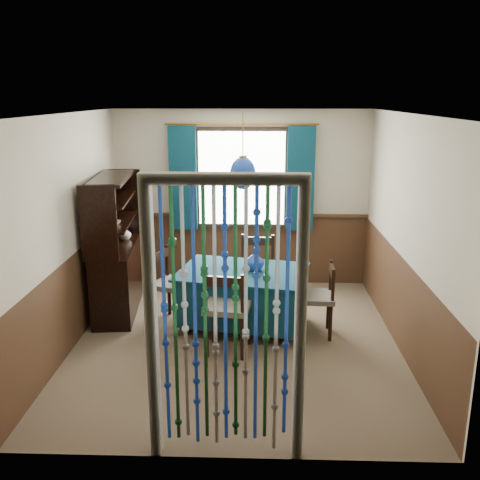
{
  "coord_description": "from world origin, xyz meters",
  "views": [
    {
      "loc": [
        0.22,
        -5.5,
        2.68
      ],
      "look_at": [
        0.03,
        0.36,
        1.09
      ],
      "focal_mm": 40.0,
      "sensor_mm": 36.0,
      "label": 1
    }
  ],
  "objects_px": {
    "chair_right": "(319,297)",
    "vase_table": "(255,261)",
    "pendant_lamp": "(243,173)",
    "chair_left": "(172,284)",
    "sideboard": "(116,266)",
    "vase_sideboard": "(125,233)",
    "bowl_shelf": "(114,223)",
    "chair_near": "(227,309)",
    "chair_far": "(257,271)",
    "dining_table": "(243,294)"
  },
  "relations": [
    {
      "from": "pendant_lamp",
      "to": "chair_right",
      "type": "bearing_deg",
      "value": -11.84
    },
    {
      "from": "pendant_lamp",
      "to": "chair_near",
      "type": "bearing_deg",
      "value": -102.58
    },
    {
      "from": "chair_far",
      "to": "dining_table",
      "type": "bearing_deg",
      "value": 77.11
    },
    {
      "from": "dining_table",
      "to": "pendant_lamp",
      "type": "relative_size",
      "value": 1.96
    },
    {
      "from": "vase_table",
      "to": "bowl_shelf",
      "type": "relative_size",
      "value": 1.16
    },
    {
      "from": "vase_table",
      "to": "bowl_shelf",
      "type": "distance_m",
      "value": 1.75
    },
    {
      "from": "chair_near",
      "to": "chair_right",
      "type": "relative_size",
      "value": 1.11
    },
    {
      "from": "chair_far",
      "to": "chair_left",
      "type": "height_order",
      "value": "chair_far"
    },
    {
      "from": "sideboard",
      "to": "bowl_shelf",
      "type": "distance_m",
      "value": 0.64
    },
    {
      "from": "chair_far",
      "to": "chair_left",
      "type": "distance_m",
      "value": 1.12
    },
    {
      "from": "sideboard",
      "to": "vase_table",
      "type": "bearing_deg",
      "value": -18.68
    },
    {
      "from": "chair_left",
      "to": "vase_sideboard",
      "type": "bearing_deg",
      "value": -112.92
    },
    {
      "from": "chair_near",
      "to": "chair_far",
      "type": "height_order",
      "value": "same"
    },
    {
      "from": "pendant_lamp",
      "to": "chair_left",
      "type": "bearing_deg",
      "value": 172.12
    },
    {
      "from": "chair_near",
      "to": "vase_sideboard",
      "type": "height_order",
      "value": "vase_sideboard"
    },
    {
      "from": "chair_left",
      "to": "pendant_lamp",
      "type": "distance_m",
      "value": 1.61
    },
    {
      "from": "vase_table",
      "to": "bowl_shelf",
      "type": "height_order",
      "value": "bowl_shelf"
    },
    {
      "from": "vase_table",
      "to": "chair_near",
      "type": "bearing_deg",
      "value": -112.31
    },
    {
      "from": "sideboard",
      "to": "bowl_shelf",
      "type": "relative_size",
      "value": 9.37
    },
    {
      "from": "chair_right",
      "to": "vase_table",
      "type": "xyz_separation_m",
      "value": [
        -0.73,
        0.22,
        0.36
      ]
    },
    {
      "from": "chair_right",
      "to": "vase_table",
      "type": "height_order",
      "value": "vase_table"
    },
    {
      "from": "vase_table",
      "to": "bowl_shelf",
      "type": "bearing_deg",
      "value": 173.04
    },
    {
      "from": "dining_table",
      "to": "chair_far",
      "type": "xyz_separation_m",
      "value": [
        0.17,
        0.58,
        0.09
      ]
    },
    {
      "from": "chair_near",
      "to": "pendant_lamp",
      "type": "bearing_deg",
      "value": 85.21
    },
    {
      "from": "pendant_lamp",
      "to": "vase_sideboard",
      "type": "distance_m",
      "value": 1.93
    },
    {
      "from": "bowl_shelf",
      "to": "chair_far",
      "type": "bearing_deg",
      "value": 11.38
    },
    {
      "from": "chair_right",
      "to": "bowl_shelf",
      "type": "height_order",
      "value": "bowl_shelf"
    },
    {
      "from": "sideboard",
      "to": "bowl_shelf",
      "type": "height_order",
      "value": "sideboard"
    },
    {
      "from": "chair_left",
      "to": "bowl_shelf",
      "type": "height_order",
      "value": "bowl_shelf"
    },
    {
      "from": "vase_sideboard",
      "to": "pendant_lamp",
      "type": "bearing_deg",
      "value": -25.41
    },
    {
      "from": "sideboard",
      "to": "vase_sideboard",
      "type": "distance_m",
      "value": 0.47
    },
    {
      "from": "chair_far",
      "to": "vase_sideboard",
      "type": "xyz_separation_m",
      "value": [
        -1.72,
        0.15,
        0.46
      ]
    },
    {
      "from": "chair_near",
      "to": "chair_left",
      "type": "xyz_separation_m",
      "value": [
        -0.71,
        0.78,
        -0.02
      ]
    },
    {
      "from": "dining_table",
      "to": "chair_near",
      "type": "xyz_separation_m",
      "value": [
        -0.15,
        -0.66,
        0.09
      ]
    },
    {
      "from": "chair_left",
      "to": "bowl_shelf",
      "type": "distance_m",
      "value": 1.01
    },
    {
      "from": "sideboard",
      "to": "vase_sideboard",
      "type": "height_order",
      "value": "sideboard"
    },
    {
      "from": "chair_far",
      "to": "sideboard",
      "type": "relative_size",
      "value": 0.54
    },
    {
      "from": "chair_right",
      "to": "vase_sideboard",
      "type": "height_order",
      "value": "vase_sideboard"
    },
    {
      "from": "chair_right",
      "to": "bowl_shelf",
      "type": "xyz_separation_m",
      "value": [
        -2.42,
        0.42,
        0.76
      ]
    },
    {
      "from": "bowl_shelf",
      "to": "vase_sideboard",
      "type": "distance_m",
      "value": 0.56
    },
    {
      "from": "dining_table",
      "to": "vase_sideboard",
      "type": "height_order",
      "value": "vase_sideboard"
    },
    {
      "from": "chair_far",
      "to": "chair_right",
      "type": "height_order",
      "value": "chair_far"
    },
    {
      "from": "chair_right",
      "to": "vase_table",
      "type": "bearing_deg",
      "value": 76.57
    },
    {
      "from": "chair_left",
      "to": "sideboard",
      "type": "relative_size",
      "value": 0.52
    },
    {
      "from": "sideboard",
      "to": "pendant_lamp",
      "type": "xyz_separation_m",
      "value": [
        1.61,
        -0.44,
        1.24
      ]
    },
    {
      "from": "vase_table",
      "to": "dining_table",
      "type": "bearing_deg",
      "value": -166.26
    },
    {
      "from": "bowl_shelf",
      "to": "vase_table",
      "type": "bearing_deg",
      "value": -6.96
    },
    {
      "from": "chair_left",
      "to": "vase_table",
      "type": "distance_m",
      "value": 1.05
    },
    {
      "from": "vase_table",
      "to": "bowl_shelf",
      "type": "xyz_separation_m",
      "value": [
        -1.69,
        0.21,
        0.4
      ]
    },
    {
      "from": "chair_far",
      "to": "bowl_shelf",
      "type": "relative_size",
      "value": 5.09
    }
  ]
}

